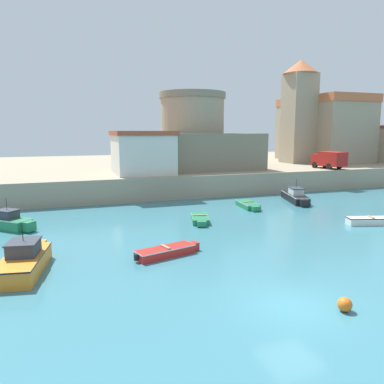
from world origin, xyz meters
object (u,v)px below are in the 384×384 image
object	(u,v)px
dinghy_red_1	(167,251)
harbor_shed_near_wharf	(143,152)
motorboat_orange_5	(24,260)
church	(319,126)
dinghy_white_2	(372,221)
motorboat_black_8	(295,196)
dinghy_green_3	(248,205)
truck_on_quay	(329,159)
motorboat_green_6	(7,222)
mooring_buoy	(345,304)
dinghy_green_0	(200,219)
fortress	(192,142)

from	to	relation	value
dinghy_red_1	harbor_shed_near_wharf	world-z (taller)	harbor_shed_near_wharf
motorboat_orange_5	church	bearing A→B (deg)	35.91
dinghy_red_1	church	bearing A→B (deg)	41.68
dinghy_white_2	motorboat_black_8	bearing A→B (deg)	89.57
dinghy_green_3	truck_on_quay	size ratio (longest dim) A/B	0.88
motorboat_orange_5	motorboat_green_6	world-z (taller)	motorboat_orange_5
dinghy_red_1	mooring_buoy	world-z (taller)	dinghy_red_1
dinghy_white_2	motorboat_green_6	bearing A→B (deg)	163.30
motorboat_orange_5	harbor_shed_near_wharf	distance (m)	24.72
dinghy_green_0	motorboat_orange_5	xyz separation A→B (m)	(-12.59, -7.14, 0.34)
dinghy_white_2	motorboat_black_8	distance (m)	10.43
truck_on_quay	harbor_shed_near_wharf	bearing A→B (deg)	174.21
dinghy_white_2	harbor_shed_near_wharf	bearing A→B (deg)	125.52
dinghy_green_0	fortress	size ratio (longest dim) A/B	0.24
dinghy_white_2	mooring_buoy	distance (m)	16.61
dinghy_white_2	motorboat_black_8	size ratio (longest dim) A/B	0.68
dinghy_green_0	motorboat_green_6	distance (m)	14.84
motorboat_green_6	harbor_shed_near_wharf	bearing A→B (deg)	42.07
truck_on_quay	dinghy_green_0	bearing A→B (deg)	-151.68
dinghy_green_3	motorboat_green_6	size ratio (longest dim) A/B	0.96
dinghy_green_0	harbor_shed_near_wharf	size ratio (longest dim) A/B	0.49
dinghy_white_2	motorboat_green_6	world-z (taller)	motorboat_green_6
church	dinghy_green_0	bearing A→B (deg)	-141.64
dinghy_green_0	truck_on_quay	distance (m)	25.78
dinghy_green_0	motorboat_orange_5	bearing A→B (deg)	-150.43
fortress	motorboat_green_6	bearing A→B (deg)	-140.61
motorboat_green_6	motorboat_orange_5	bearing A→B (deg)	-78.81
motorboat_orange_5	mooring_buoy	world-z (taller)	motorboat_orange_5
dinghy_white_2	fortress	bearing A→B (deg)	103.70
dinghy_green_0	dinghy_green_3	size ratio (longest dim) A/B	0.88
dinghy_green_0	truck_on_quay	size ratio (longest dim) A/B	0.78
dinghy_green_3	mooring_buoy	size ratio (longest dim) A/B	6.76
motorboat_orange_5	mooring_buoy	size ratio (longest dim) A/B	9.73
truck_on_quay	motorboat_orange_5	bearing A→B (deg)	-151.22
dinghy_red_1	motorboat_green_6	xyz separation A→B (m)	(-9.73, 10.05, 0.27)
mooring_buoy	church	distance (m)	49.79
dinghy_green_0	dinghy_white_2	world-z (taller)	dinghy_white_2
church	fortress	world-z (taller)	church
dinghy_red_1	dinghy_green_3	xyz separation A→B (m)	(11.30, 11.10, -0.00)
dinghy_green_0	mooring_buoy	world-z (taller)	mooring_buoy
dinghy_white_2	harbor_shed_near_wharf	distance (m)	24.85
harbor_shed_near_wharf	motorboat_orange_5	bearing A→B (deg)	-116.90
motorboat_orange_5	dinghy_green_0	bearing A→B (deg)	29.57
dinghy_green_3	motorboat_orange_5	distance (m)	22.03
dinghy_green_0	truck_on_quay	xyz separation A→B (m)	(22.49, 12.12, 3.47)
dinghy_green_3	truck_on_quay	distance (m)	18.33
dinghy_red_1	fortress	distance (m)	30.04
dinghy_green_3	motorboat_orange_5	bearing A→B (deg)	-149.93
fortress	dinghy_green_3	bearing A→B (deg)	-89.82
dinghy_red_1	harbor_shed_near_wharf	size ratio (longest dim) A/B	0.59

